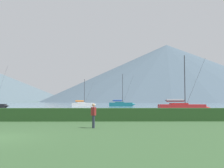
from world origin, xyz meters
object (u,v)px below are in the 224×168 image
Objects in this scene: sailboat_slip_5 at (182,107)px; person_standing_walker at (93,114)px; sailboat_slip_0 at (83,104)px; sailboat_slip_4 at (121,104)px.

person_standing_walker is (-13.36, -26.61, 0.26)m from sailboat_slip_5.
sailboat_slip_4 reaches higher than sailboat_slip_0.
sailboat_slip_0 is at bearing 80.81° from person_standing_walker.
sailboat_slip_0 is 65.56m from person_standing_walker.
sailboat_slip_4 is 66.46m from person_standing_walker.
sailboat_slip_0 is 0.90× the size of sailboat_slip_5.
sailboat_slip_4 reaches higher than sailboat_slip_5.
sailboat_slip_5 is at bearing 48.17° from person_standing_walker.
person_standing_walker is (-5.06, -66.27, 0.28)m from sailboat_slip_4.
sailboat_slip_5 is 29.77m from person_standing_walker.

